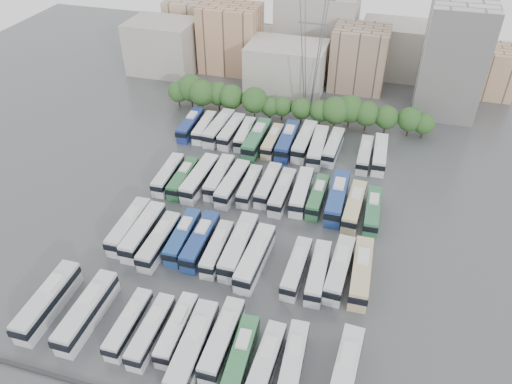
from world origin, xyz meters
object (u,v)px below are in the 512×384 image
(bus_r0_s9, at_px, (241,356))
(bus_r1_s3, at_px, (159,241))
(bus_r1_s10, at_px, (296,268))
(bus_r2_s3, at_px, (200,178))
(bus_r0_s4, at_px, (129,323))
(bus_r1_s5, at_px, (200,241))
(bus_r1_s1, at_px, (129,226))
(bus_r3_s12, at_px, (365,154))
(bus_r1_s7, at_px, (239,246))
(bus_r3_s0, at_px, (190,125))
(bus_r1_s4, at_px, (183,236))
(bus_r2_s2, at_px, (183,178))
(bus_r2_s11, at_px, (337,197))
(bus_r0_s8, at_px, (222,339))
(bus_r3_s1, at_px, (205,127))
(bus_r2_s4, at_px, (219,177))
(bus_r3_s6, at_px, (272,141))
(bus_r3_s8, at_px, (304,141))
(bus_r0_s11, at_px, (293,363))
(bus_r1_s13, at_px, (361,272))
(bus_r2_s1, at_px, (168,174))
(bus_r3_s13, at_px, (380,154))
(bus_r1_s11, at_px, (318,272))
(bus_r3_s9, at_px, (318,147))
(bus_r0_s0, at_px, (48,301))
(bus_r0_s5, at_px, (151,331))
(bus_r2_s6, at_px, (250,186))
(bus_r2_s8, at_px, (282,192))
(bus_r2_s7, at_px, (268,185))
(bus_r1_s8, at_px, (255,257))
(bus_r2_s13, at_px, (372,211))
(electricity_pylon, at_px, (313,34))
(bus_r2_s9, at_px, (301,191))
(bus_r1_s6, at_px, (217,249))
(apartment_tower, at_px, (453,60))
(bus_r3_s5, at_px, (257,139))
(bus_r3_s4, at_px, (245,134))
(bus_r2_s5, at_px, (233,183))
(bus_r0_s7, at_px, (193,347))
(bus_r3_s10, at_px, (333,146))
(bus_r0_s13, at_px, (345,373))
(bus_r1_s2, at_px, (143,231))

(bus_r0_s9, xyz_separation_m, bus_r1_s3, (-19.59, 17.17, 0.13))
(bus_r1_s10, xyz_separation_m, bus_r2_s3, (-23.24, 18.28, 0.23))
(bus_r0_s4, distance_m, bus_r1_s5, 18.76)
(bus_r1_s1, xyz_separation_m, bus_r3_s12, (36.23, 34.58, -0.16))
(bus_r1_s7, bearing_deg, bus_r3_s0, 122.38)
(bus_r1_s4, xyz_separation_m, bus_r1_s5, (3.24, -0.25, 0.09))
(bus_r2_s2, relative_size, bus_r2_s11, 0.84)
(bus_r0_s8, xyz_separation_m, bus_r2_s3, (-16.60, 34.23, 0.11))
(bus_r3_s1, bearing_deg, bus_r2_s4, -63.08)
(bus_r0_s8, bearing_deg, bus_r3_s6, 97.06)
(bus_r2_s4, height_order, bus_r3_s8, bus_r3_s8)
(bus_r0_s11, relative_size, bus_r1_s13, 0.90)
(bus_r2_s3, bearing_deg, bus_r3_s1, 110.48)
(bus_r1_s1, xyz_separation_m, bus_r2_s11, (33.03, 17.81, 0.16))
(bus_r2_s1, relative_size, bus_r3_s13, 0.94)
(bus_r2_s4, height_order, bus_r3_s13, bus_r3_s13)
(bus_r0_s11, height_order, bus_r1_s11, bus_r1_s11)
(bus_r0_s9, bearing_deg, bus_r3_s9, 87.03)
(bus_r0_s0, relative_size, bus_r0_s5, 1.19)
(bus_r0_s9, distance_m, bus_r2_s6, 37.85)
(bus_r1_s5, relative_size, bus_r2_s8, 1.03)
(bus_r2_s4, height_order, bus_r2_s7, bus_r2_s4)
(bus_r1_s8, bearing_deg, bus_r2_s8, 92.50)
(bus_r2_s4, relative_size, bus_r3_s0, 1.01)
(bus_r0_s9, bearing_deg, bus_r1_s1, 141.08)
(bus_r2_s13, bearing_deg, bus_r1_s1, -159.73)
(bus_r1_s10, xyz_separation_m, bus_r3_s13, (9.61, 36.96, 0.12))
(bus_r2_s6, distance_m, bus_r2_s7, 3.55)
(bus_r3_s12, bearing_deg, electricity_pylon, 127.75)
(bus_r2_s7, bearing_deg, bus_r0_s4, -104.62)
(bus_r0_s4, relative_size, bus_r1_s4, 0.92)
(bus_r2_s7, relative_size, bus_r2_s9, 0.94)
(bus_r0_s5, xyz_separation_m, bus_r2_s8, (9.66, 35.85, 0.11))
(bus_r1_s6, relative_size, bus_r2_s8, 0.95)
(apartment_tower, bearing_deg, bus_r3_s5, -143.05)
(bus_r2_s11, bearing_deg, bus_r1_s5, -138.73)
(bus_r0_s5, bearing_deg, bus_r3_s8, 79.56)
(bus_r3_s12, bearing_deg, bus_r1_s7, -116.11)
(bus_r3_s0, bearing_deg, bus_r3_s1, -2.53)
(bus_r1_s3, relative_size, bus_r1_s7, 0.90)
(bus_r3_s1, bearing_deg, bus_r3_s4, -4.25)
(bus_r2_s5, bearing_deg, bus_r0_s7, -76.92)
(bus_r0_s4, relative_size, bus_r3_s10, 0.90)
(bus_r0_s13, height_order, bus_r2_s9, bus_r0_s13)
(bus_r1_s2, bearing_deg, bus_r3_s0, 99.37)
(bus_r1_s7, bearing_deg, bus_r1_s6, -160.96)
(bus_r0_s8, bearing_deg, bus_r1_s11, 57.44)
(bus_r2_s2, height_order, bus_r2_s8, bus_r2_s8)
(bus_r1_s7, xyz_separation_m, bus_r2_s5, (-6.58, 16.57, -0.16))
(bus_r3_s4, bearing_deg, bus_r2_s6, -72.82)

